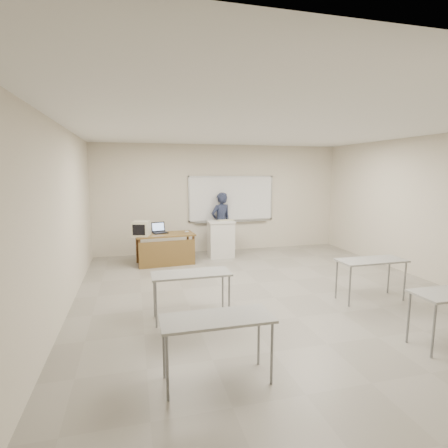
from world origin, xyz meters
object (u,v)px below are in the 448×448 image
object	(u,v)px
podium	(221,239)
crt_monitor	(142,228)
instructor_desk	(165,243)
laptop	(160,231)
presenter	(221,222)
whiteboard	(231,199)
keyboard	(226,220)
mouse	(187,232)

from	to	relation	value
podium	crt_monitor	xyz separation A→B (m)	(-2.05, -0.42, 0.44)
instructor_desk	crt_monitor	bearing A→B (deg)	176.58
laptop	presenter	world-z (taller)	presenter
whiteboard	instructor_desk	distance (m)	2.50
whiteboard	crt_monitor	xyz separation A→B (m)	(-2.55, -1.19, -0.56)
whiteboard	crt_monitor	distance (m)	2.86
presenter	instructor_desk	bearing A→B (deg)	13.78
instructor_desk	presenter	world-z (taller)	presenter
keyboard	whiteboard	bearing A→B (deg)	54.61
mouse	keyboard	world-z (taller)	keyboard
mouse	presenter	size ratio (longest dim) A/B	0.06
whiteboard	keyboard	size ratio (longest dim) A/B	5.53
instructor_desk	laptop	bearing A→B (deg)	105.62
keyboard	instructor_desk	bearing A→B (deg)	-171.97
instructor_desk	keyboard	distance (m)	1.77
whiteboard	crt_monitor	bearing A→B (deg)	-155.00
instructor_desk	mouse	size ratio (longest dim) A/B	13.54
whiteboard	crt_monitor	world-z (taller)	whiteboard
whiteboard	laptop	bearing A→B (deg)	-156.64
crt_monitor	keyboard	world-z (taller)	crt_monitor
mouse	podium	bearing A→B (deg)	14.60
whiteboard	keyboard	xyz separation A→B (m)	(-0.35, -0.69, -0.50)
podium	laptop	distance (m)	1.64
crt_monitor	presenter	world-z (taller)	presenter
podium	laptop	size ratio (longest dim) A/B	2.77
whiteboard	podium	xyz separation A→B (m)	(-0.50, -0.77, -1.00)
instructor_desk	laptop	world-z (taller)	laptop
mouse	instructor_desk	bearing A→B (deg)	-163.55
laptop	mouse	xyz separation A→B (m)	(0.65, -0.11, -0.04)
whiteboard	podium	distance (m)	1.35
podium	mouse	bearing A→B (deg)	-165.03
presenter	crt_monitor	bearing A→B (deg)	7.17
laptop	mouse	world-z (taller)	laptop
mouse	whiteboard	bearing A→B (deg)	35.08
instructor_desk	keyboard	world-z (taller)	keyboard
keyboard	crt_monitor	bearing A→B (deg)	-175.61
instructor_desk	crt_monitor	distance (m)	0.67
whiteboard	mouse	xyz separation A→B (m)	(-1.45, -1.01, -0.71)
mouse	laptop	bearing A→B (deg)	170.74
whiteboard	keyboard	bearing A→B (deg)	-116.97
crt_monitor	laptop	size ratio (longest dim) A/B	1.24
whiteboard	presenter	distance (m)	0.73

